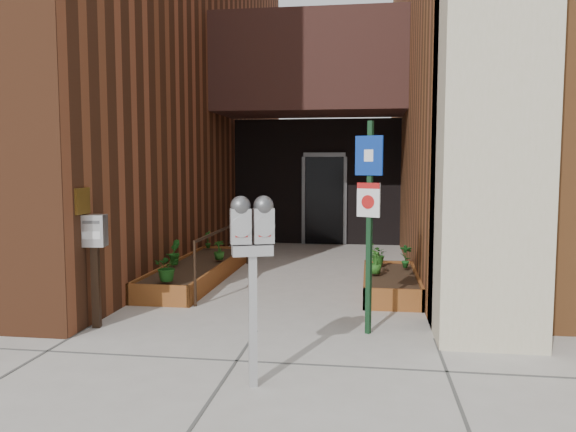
% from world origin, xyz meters
% --- Properties ---
extents(ground, '(80.00, 80.00, 0.00)m').
position_xyz_m(ground, '(0.00, 0.00, 0.00)').
color(ground, '#9E9991').
rests_on(ground, ground).
extents(architecture, '(20.00, 14.60, 10.00)m').
position_xyz_m(architecture, '(-0.18, 6.89, 4.98)').
color(architecture, brown).
rests_on(architecture, ground).
extents(planter_left, '(0.90, 3.60, 0.30)m').
position_xyz_m(planter_left, '(-1.55, 2.70, 0.13)').
color(planter_left, brown).
rests_on(planter_left, ground).
extents(planter_right, '(0.80, 2.20, 0.30)m').
position_xyz_m(planter_right, '(1.60, 2.20, 0.13)').
color(planter_right, brown).
rests_on(planter_right, ground).
extents(handrail, '(0.04, 3.34, 0.90)m').
position_xyz_m(handrail, '(-1.05, 2.65, 0.75)').
color(handrail, black).
rests_on(handrail, ground).
extents(parking_meter, '(0.38, 0.24, 1.66)m').
position_xyz_m(parking_meter, '(0.29, -1.59, 1.28)').
color(parking_meter, '#B3B3B6').
rests_on(parking_meter, ground).
extents(sign_post, '(0.31, 0.16, 2.40)m').
position_xyz_m(sign_post, '(1.26, 0.09, 1.47)').
color(sign_post, '#12341B').
rests_on(sign_post, ground).
extents(payment_dropbox, '(0.29, 0.24, 1.34)m').
position_xyz_m(payment_dropbox, '(-1.90, -0.11, 0.96)').
color(payment_dropbox, black).
rests_on(payment_dropbox, ground).
extents(shrub_left_a, '(0.49, 0.49, 0.41)m').
position_xyz_m(shrub_left_a, '(-1.50, 1.17, 0.50)').
color(shrub_left_a, '#1A5017').
rests_on(shrub_left_a, planter_left).
extents(shrub_left_b, '(0.28, 0.28, 0.40)m').
position_xyz_m(shrub_left_b, '(-1.85, 2.43, 0.50)').
color(shrub_left_b, '#1D621C').
rests_on(shrub_left_b, planter_left).
extents(shrub_left_c, '(0.25, 0.25, 0.33)m').
position_xyz_m(shrub_left_c, '(-1.25, 2.98, 0.47)').
color(shrub_left_c, '#1E4F16').
rests_on(shrub_left_c, planter_left).
extents(shrub_left_d, '(0.24, 0.24, 0.33)m').
position_xyz_m(shrub_left_d, '(-1.82, 4.25, 0.47)').
color(shrub_left_d, '#1F5017').
rests_on(shrub_left_d, planter_left).
extents(shrub_right_a, '(0.26, 0.26, 0.35)m').
position_xyz_m(shrub_right_a, '(1.37, 2.14, 0.48)').
color(shrub_right_a, '#27621C').
rests_on(shrub_right_a, planter_right).
extents(shrub_right_b, '(0.24, 0.24, 0.37)m').
position_xyz_m(shrub_right_b, '(1.85, 2.68, 0.49)').
color(shrub_right_b, '#18561C').
rests_on(shrub_right_b, planter_right).
extents(shrub_right_c, '(0.42, 0.42, 0.35)m').
position_xyz_m(shrub_right_c, '(1.42, 2.86, 0.47)').
color(shrub_right_c, '#205418').
rests_on(shrub_right_c, planter_right).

